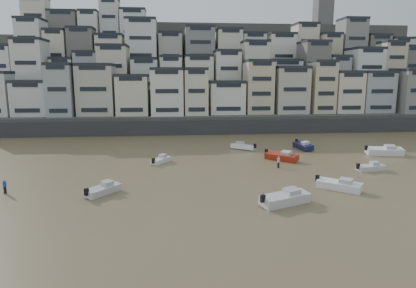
{
  "coord_description": "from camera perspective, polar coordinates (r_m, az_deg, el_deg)",
  "views": [
    {
      "loc": [
        -2.58,
        -21.69,
        13.53
      ],
      "look_at": [
        2.47,
        30.0,
        4.0
      ],
      "focal_mm": 32.0,
      "sensor_mm": 36.0,
      "label": 1
    }
  ],
  "objects": [
    {
      "name": "boat_f",
      "position": [
        59.19,
        -7.26,
        -2.3
      ],
      "size": [
        3.56,
        4.57,
        1.22
      ],
      "primitive_type": null,
      "rotation": [
        0.0,
        0.0,
        1.02
      ],
      "color": "white",
      "rests_on": "ground"
    },
    {
      "name": "harbor_wall",
      "position": [
        88.39,
        2.65,
        2.73
      ],
      "size": [
        140.0,
        3.0,
        3.5
      ],
      "primitive_type": "cube",
      "color": "#38383A",
      "rests_on": "ground"
    },
    {
      "name": "person_blue",
      "position": [
        49.6,
        -28.8,
        -5.71
      ],
      "size": [
        0.44,
        0.44,
        1.74
      ],
      "primitive_type": null,
      "color": "#1841B7",
      "rests_on": "ground"
    },
    {
      "name": "boat_e",
      "position": [
        61.5,
        11.23,
        -1.74
      ],
      "size": [
        5.61,
        5.54,
        1.62
      ],
      "primitive_type": null,
      "rotation": [
        0.0,
        0.0,
        -0.77
      ],
      "color": "maroon",
      "rests_on": "ground"
    },
    {
      "name": "boat_g",
      "position": [
        71.25,
        25.53,
        -0.84
      ],
      "size": [
        6.91,
        3.3,
        1.81
      ],
      "primitive_type": null,
      "rotation": [
        0.0,
        0.0,
        -0.18
      ],
      "color": "white",
      "rests_on": "ground"
    },
    {
      "name": "boat_j",
      "position": [
        45.04,
        -15.87,
        -6.59
      ],
      "size": [
        4.34,
        4.95,
        1.36
      ],
      "primitive_type": null,
      "rotation": [
        0.0,
        0.0,
        0.91
      ],
      "color": "silver",
      "rests_on": "ground"
    },
    {
      "name": "hillside",
      "position": [
        127.71,
        2.24,
        10.16
      ],
      "size": [
        141.04,
        66.0,
        50.0
      ],
      "color": "#4C4C47",
      "rests_on": "ground"
    },
    {
      "name": "boat_b",
      "position": [
        47.59,
        19.54,
        -5.77
      ],
      "size": [
        5.48,
        5.13,
        1.55
      ],
      "primitive_type": null,
      "rotation": [
        0.0,
        0.0,
        -0.72
      ],
      "color": "white",
      "rests_on": "ground"
    },
    {
      "name": "boat_h",
      "position": [
        69.71,
        5.44,
        -0.25
      ],
      "size": [
        5.05,
        4.61,
        1.41
      ],
      "primitive_type": null,
      "rotation": [
        0.0,
        0.0,
        2.45
      ],
      "color": "white",
      "rests_on": "ground"
    },
    {
      "name": "boat_d",
      "position": [
        58.76,
        23.75,
        -3.19
      ],
      "size": [
        4.76,
        2.21,
        1.25
      ],
      "primitive_type": null,
      "rotation": [
        0.0,
        0.0,
        0.16
      ],
      "color": "silver",
      "rests_on": "ground"
    },
    {
      "name": "boat_a",
      "position": [
        40.75,
        11.8,
        -7.95
      ],
      "size": [
        6.58,
        4.31,
        1.71
      ],
      "primitive_type": null,
      "rotation": [
        0.0,
        0.0,
        0.4
      ],
      "color": "silver",
      "rests_on": "ground"
    },
    {
      "name": "person_pink",
      "position": [
        56.44,
        10.79,
        -2.75
      ],
      "size": [
        0.44,
        0.44,
        1.74
      ],
      "primitive_type": null,
      "color": "#D89F98",
      "rests_on": "ground"
    },
    {
      "name": "boat_i",
      "position": [
        71.8,
        14.41,
        -0.14
      ],
      "size": [
        2.64,
        6.07,
        1.6
      ],
      "primitive_type": null,
      "rotation": [
        0.0,
        0.0,
        -1.45
      ],
      "color": "#14173E",
      "rests_on": "ground"
    }
  ]
}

